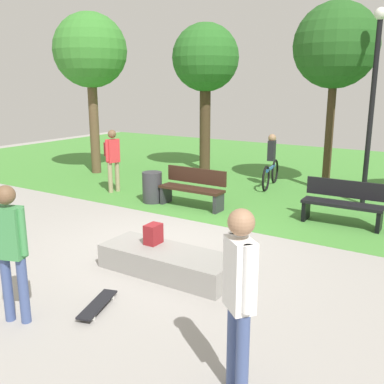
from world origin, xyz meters
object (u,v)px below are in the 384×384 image
(concrete_ledge, at_px, (167,262))
(skater_watching, at_px, (239,289))
(lamp_post, at_px, (373,90))
(pedestrian_with_backpack, at_px, (112,155))
(park_bench_far_right, at_px, (343,202))
(trash_bin, at_px, (152,187))
(skateboard_by_ledge, at_px, (98,304))
(park_bench_by_oak, at_px, (193,187))
(tree_young_birch, at_px, (336,47))
(cyclist_on_bicycle, at_px, (271,164))
(tree_leaning_ash, at_px, (90,52))
(backpack_on_ledge, at_px, (153,234))
(skater_performing_trick, at_px, (11,244))
(tree_broad_elm, at_px, (205,60))

(concrete_ledge, bearing_deg, skater_watching, -41.27)
(lamp_post, height_order, pedestrian_with_backpack, lamp_post)
(park_bench_far_right, xyz_separation_m, trash_bin, (-4.39, -0.71, -0.10))
(skateboard_by_ledge, distance_m, park_bench_far_right, 5.61)
(skater_watching, distance_m, park_bench_far_right, 5.82)
(park_bench_by_oak, xyz_separation_m, tree_young_birch, (2.20, 3.31, 3.28))
(park_bench_far_right, xyz_separation_m, cyclist_on_bicycle, (-2.59, 2.46, 0.15))
(park_bench_by_oak, bearing_deg, park_bench_far_right, 8.95)
(concrete_ledge, distance_m, skater_watching, 2.96)
(park_bench_far_right, distance_m, tree_leaning_ash, 8.92)
(backpack_on_ledge, height_order, lamp_post, lamp_post)
(skater_watching, distance_m, cyclist_on_bicycle, 8.79)
(concrete_ledge, xyz_separation_m, cyclist_on_bicycle, (-0.93, 6.36, 0.45))
(backpack_on_ledge, bearing_deg, park_bench_far_right, 151.44)
(backpack_on_ledge, relative_size, skater_watching, 0.18)
(skater_watching, bearing_deg, trash_bin, 133.79)
(skater_performing_trick, bearing_deg, trash_bin, 110.43)
(skateboard_by_ledge, height_order, tree_broad_elm, tree_broad_elm)
(skateboard_by_ledge, height_order, tree_young_birch, tree_young_birch)
(backpack_on_ledge, bearing_deg, skater_performing_trick, -10.09)
(tree_broad_elm, xyz_separation_m, pedestrian_with_backpack, (-0.55, -3.89, -2.57))
(backpack_on_ledge, xyz_separation_m, tree_young_birch, (0.89, 6.56, 3.23))
(concrete_ledge, bearing_deg, park_bench_far_right, 66.97)
(skater_performing_trick, bearing_deg, tree_leaning_ash, 128.42)
(pedestrian_with_backpack, bearing_deg, lamp_post, 21.19)
(skateboard_by_ledge, bearing_deg, skater_watching, -11.81)
(park_bench_far_right, bearing_deg, skater_performing_trick, -111.71)
(concrete_ledge, height_order, trash_bin, trash_bin)
(lamp_post, bearing_deg, tree_leaning_ash, -175.53)
(park_bench_by_oak, relative_size, pedestrian_with_backpack, 0.96)
(tree_broad_elm, bearing_deg, tree_young_birch, -9.38)
(pedestrian_with_backpack, distance_m, cyclist_on_bicycle, 4.41)
(park_bench_by_oak, bearing_deg, tree_young_birch, 56.41)
(concrete_ledge, distance_m, backpack_on_ledge, 0.52)
(park_bench_far_right, bearing_deg, tree_broad_elm, 147.05)
(skater_watching, xyz_separation_m, park_bench_by_oak, (-3.79, 5.25, -0.60))
(tree_leaning_ash, height_order, trash_bin, tree_leaning_ash)
(skateboard_by_ledge, bearing_deg, concrete_ledge, 84.93)
(tree_young_birch, bearing_deg, cyclist_on_bicycle, -167.42)
(backpack_on_ledge, height_order, tree_leaning_ash, tree_leaning_ash)
(skater_performing_trick, bearing_deg, skater_watching, 5.35)
(skater_watching, height_order, trash_bin, skater_watching)
(tree_young_birch, xyz_separation_m, pedestrian_with_backpack, (-4.80, -3.19, -2.76))
(trash_bin, bearing_deg, concrete_ledge, -49.52)
(tree_broad_elm, xyz_separation_m, tree_leaning_ash, (-2.82, -2.23, 0.22))
(tree_broad_elm, distance_m, cyclist_on_bicycle, 4.18)
(concrete_ledge, xyz_separation_m, park_bench_by_oak, (-1.66, 3.38, 0.29))
(skater_performing_trick, height_order, tree_broad_elm, tree_broad_elm)
(park_bench_far_right, height_order, tree_young_birch, tree_young_birch)
(backpack_on_ledge, height_order, skater_performing_trick, skater_performing_trick)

